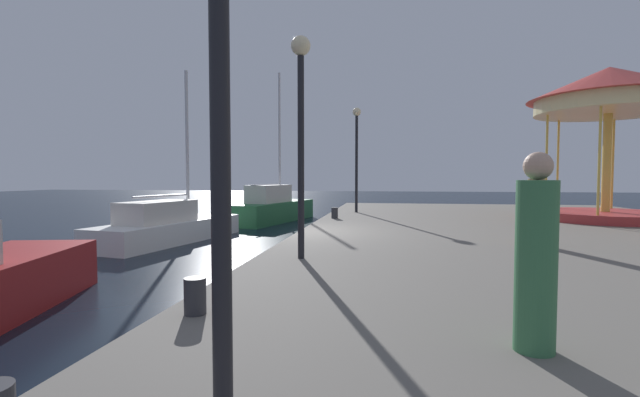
{
  "coord_description": "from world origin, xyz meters",
  "views": [
    {
      "loc": [
        2.5,
        -11.81,
        2.3
      ],
      "look_at": [
        -0.35,
        5.76,
        1.43
      ],
      "focal_mm": 24.29,
      "sensor_mm": 36.0,
      "label": 1
    }
  ],
  "objects_px": {
    "sailboat_green": "(273,208)",
    "bollard_south": "(195,296)",
    "sailboat_white": "(168,226)",
    "person_mid_promenade": "(536,259)",
    "lamp_post_far_end": "(357,141)",
    "lamp_post_mid_promenade": "(301,106)",
    "person_near_carousel": "(536,209)",
    "carousel": "(609,106)",
    "bollard_north": "(335,213)"
  },
  "relations": [
    {
      "from": "sailboat_green",
      "to": "bollard_south",
      "type": "relative_size",
      "value": 19.48
    },
    {
      "from": "lamp_post_far_end",
      "to": "bollard_south",
      "type": "xyz_separation_m",
      "value": [
        -0.68,
        -14.12,
        -2.83
      ]
    },
    {
      "from": "sailboat_white",
      "to": "lamp_post_mid_promenade",
      "type": "distance_m",
      "value": 9.36
    },
    {
      "from": "lamp_post_mid_promenade",
      "to": "bollard_north",
      "type": "bearing_deg",
      "value": 92.74
    },
    {
      "from": "sailboat_white",
      "to": "lamp_post_far_end",
      "type": "bearing_deg",
      "value": 34.54
    },
    {
      "from": "lamp_post_mid_promenade",
      "to": "lamp_post_far_end",
      "type": "xyz_separation_m",
      "value": [
        0.19,
        10.74,
        0.24
      ]
    },
    {
      "from": "carousel",
      "to": "person_near_carousel",
      "type": "xyz_separation_m",
      "value": [
        -4.27,
        -6.35,
        -3.18
      ]
    },
    {
      "from": "sailboat_white",
      "to": "person_mid_promenade",
      "type": "relative_size",
      "value": 3.8
    },
    {
      "from": "person_mid_promenade",
      "to": "lamp_post_mid_promenade",
      "type": "bearing_deg",
      "value": 126.46
    },
    {
      "from": "lamp_post_mid_promenade",
      "to": "bollard_south",
      "type": "bearing_deg",
      "value": -98.18
    },
    {
      "from": "carousel",
      "to": "bollard_south",
      "type": "relative_size",
      "value": 13.27
    },
    {
      "from": "sailboat_white",
      "to": "person_near_carousel",
      "type": "distance_m",
      "value": 11.69
    },
    {
      "from": "carousel",
      "to": "bollard_south",
      "type": "bearing_deg",
      "value": -128.29
    },
    {
      "from": "person_mid_promenade",
      "to": "person_near_carousel",
      "type": "relative_size",
      "value": 1.0
    },
    {
      "from": "bollard_south",
      "to": "person_mid_promenade",
      "type": "bearing_deg",
      "value": -8.19
    },
    {
      "from": "carousel",
      "to": "bollard_north",
      "type": "relative_size",
      "value": 13.27
    },
    {
      "from": "bollard_south",
      "to": "person_mid_promenade",
      "type": "height_order",
      "value": "person_mid_promenade"
    },
    {
      "from": "lamp_post_mid_promenade",
      "to": "bollard_south",
      "type": "height_order",
      "value": "lamp_post_mid_promenade"
    },
    {
      "from": "carousel",
      "to": "person_near_carousel",
      "type": "relative_size",
      "value": 3.1
    },
    {
      "from": "lamp_post_mid_promenade",
      "to": "person_near_carousel",
      "type": "distance_m",
      "value": 5.71
    },
    {
      "from": "carousel",
      "to": "bollard_north",
      "type": "bearing_deg",
      "value": -174.68
    },
    {
      "from": "bollard_south",
      "to": "person_near_carousel",
      "type": "relative_size",
      "value": 0.23
    },
    {
      "from": "lamp_post_mid_promenade",
      "to": "person_near_carousel",
      "type": "bearing_deg",
      "value": 26.31
    },
    {
      "from": "sailboat_green",
      "to": "bollard_south",
      "type": "bearing_deg",
      "value": -77.31
    },
    {
      "from": "lamp_post_far_end",
      "to": "person_near_carousel",
      "type": "height_order",
      "value": "lamp_post_far_end"
    },
    {
      "from": "lamp_post_far_end",
      "to": "person_near_carousel",
      "type": "distance_m",
      "value": 9.81
    },
    {
      "from": "lamp_post_far_end",
      "to": "bollard_north",
      "type": "bearing_deg",
      "value": -101.07
    },
    {
      "from": "sailboat_white",
      "to": "bollard_north",
      "type": "height_order",
      "value": "sailboat_white"
    },
    {
      "from": "sailboat_white",
      "to": "carousel",
      "type": "distance_m",
      "value": 15.95
    },
    {
      "from": "carousel",
      "to": "person_mid_promenade",
      "type": "xyz_separation_m",
      "value": [
        -6.21,
        -12.58,
        -3.17
      ]
    },
    {
      "from": "sailboat_white",
      "to": "sailboat_green",
      "type": "bearing_deg",
      "value": 76.49
    },
    {
      "from": "lamp_post_mid_promenade",
      "to": "lamp_post_far_end",
      "type": "bearing_deg",
      "value": 88.97
    },
    {
      "from": "carousel",
      "to": "bollard_north",
      "type": "xyz_separation_m",
      "value": [
        -9.44,
        -0.88,
        -3.78
      ]
    },
    {
      "from": "sailboat_green",
      "to": "person_mid_promenade",
      "type": "height_order",
      "value": "sailboat_green"
    },
    {
      "from": "carousel",
      "to": "lamp_post_far_end",
      "type": "distance_m",
      "value": 9.15
    },
    {
      "from": "person_mid_promenade",
      "to": "person_near_carousel",
      "type": "bearing_deg",
      "value": 72.74
    },
    {
      "from": "sailboat_green",
      "to": "person_mid_promenade",
      "type": "relative_size",
      "value": 4.54
    },
    {
      "from": "bollard_north",
      "to": "person_near_carousel",
      "type": "bearing_deg",
      "value": -46.62
    },
    {
      "from": "carousel",
      "to": "lamp_post_far_end",
      "type": "relative_size",
      "value": 1.19
    },
    {
      "from": "sailboat_white",
      "to": "person_near_carousel",
      "type": "xyz_separation_m",
      "value": [
        10.94,
        -4.01,
        1.03
      ]
    },
    {
      "from": "lamp_post_mid_promenade",
      "to": "person_mid_promenade",
      "type": "distance_m",
      "value": 5.2
    },
    {
      "from": "bollard_south",
      "to": "person_mid_promenade",
      "type": "xyz_separation_m",
      "value": [
        3.34,
        -0.48,
        0.6
      ]
    },
    {
      "from": "sailboat_green",
      "to": "person_near_carousel",
      "type": "xyz_separation_m",
      "value": [
        9.15,
        -11.44,
        0.86
      ]
    },
    {
      "from": "sailboat_green",
      "to": "person_mid_promenade",
      "type": "distance_m",
      "value": 19.11
    },
    {
      "from": "lamp_post_mid_promenade",
      "to": "person_mid_promenade",
      "type": "relative_size",
      "value": 2.37
    },
    {
      "from": "lamp_post_far_end",
      "to": "person_mid_promenade",
      "type": "relative_size",
      "value": 2.6
    },
    {
      "from": "sailboat_green",
      "to": "sailboat_white",
      "type": "bearing_deg",
      "value": -103.51
    },
    {
      "from": "sailboat_green",
      "to": "lamp_post_far_end",
      "type": "relative_size",
      "value": 1.75
    },
    {
      "from": "person_mid_promenade",
      "to": "bollard_south",
      "type": "bearing_deg",
      "value": 171.81
    },
    {
      "from": "carousel",
      "to": "bollard_north",
      "type": "distance_m",
      "value": 10.21
    }
  ]
}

